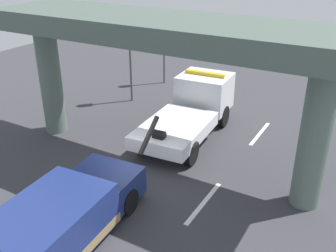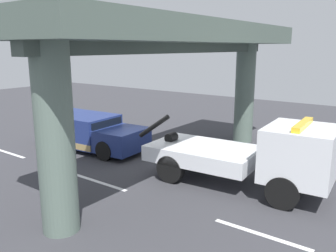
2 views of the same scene
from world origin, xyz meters
The scene contains 8 objects.
ground_plane centered at (0.00, 0.00, -0.05)m, with size 60.00×40.00×0.10m, color #38383D.
lane_stripe_mid centered at (0.00, -2.70, 0.00)m, with size 2.60×0.16×0.01m, color silver.
lane_stripe_east centered at (6.00, -2.70, 0.00)m, with size 2.60×0.16×0.01m, color silver.
tow_truck_white centered at (4.64, 0.06, 1.20)m, with size 7.32×2.78×2.46m.
towed_van_green centered at (-3.58, 0.00, 0.78)m, with size 5.33×2.52×1.58m.
overpass_structure centered at (1.68, 0.00, 4.66)m, with size 3.60×13.14×5.58m.
traffic_light_near centered at (6.52, 4.70, 3.18)m, with size 0.39×0.32×4.36m.
traffic_light_far centered at (10.02, 4.70, 3.06)m, with size 0.39×0.32×4.19m.
Camera 1 is at (-9.73, -6.93, 7.80)m, focal length 41.32 mm.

